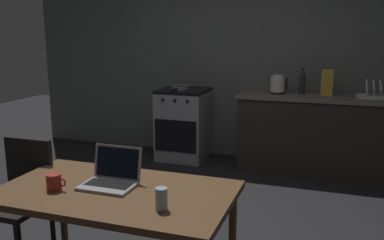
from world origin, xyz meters
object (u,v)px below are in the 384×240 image
stove_oven (184,124)px  dish_rack (373,94)px  coffee_mug (54,182)px  chair (21,194)px  frying_pan (179,87)px  cereal_box (327,83)px  electric_kettle (278,85)px  drinking_glass (161,199)px  bottle_b (302,82)px  laptop (111,178)px  dining_table (116,200)px

stove_oven → dish_rack: (2.22, 0.00, 0.50)m
coffee_mug → chair: bearing=150.7°
frying_pan → cereal_box: 1.78m
stove_oven → electric_kettle: size_ratio=4.06×
chair → drinking_glass: size_ratio=7.33×
stove_oven → electric_kettle: 1.31m
drinking_glass → bottle_b: (0.46, 3.14, 0.28)m
chair → electric_kettle: electric_kettle is taller
stove_oven → laptop: (0.56, -2.83, 0.30)m
stove_oven → dining_table: stove_oven is taller
stove_oven → cereal_box: size_ratio=3.05×
frying_pan → coffee_mug: size_ratio=3.18×
frying_pan → dining_table: bearing=-76.9°
laptop → frying_pan: size_ratio=0.79×
dining_table → drinking_glass: bearing=-24.6°
chair → cereal_box: cereal_box is taller
laptop → bottle_b: bearing=58.6°
electric_kettle → bottle_b: 0.29m
coffee_mug → bottle_b: bearing=69.2°
chair → dining_table: bearing=-9.5°
dining_table → bottle_b: size_ratio=4.66×
bottle_b → stove_oven: bearing=-176.7°
coffee_mug → drinking_glass: bearing=-4.3°
chair → dish_rack: (2.45, 2.72, 0.45)m
electric_kettle → cereal_box: 0.55m
electric_kettle → bottle_b: bottle_b is taller
cereal_box → bottle_b: 0.29m
electric_kettle → drinking_glass: 3.07m
dining_table → bottle_b: bottle_b is taller
dining_table → bottle_b: (0.83, 2.97, 0.41)m
cereal_box → dish_rack: 0.50m
stove_oven → cereal_box: 1.83m
stove_oven → coffee_mug: size_ratio=7.14×
coffee_mug → bottle_b: 3.31m
chair → bottle_b: 3.31m
laptop → coffee_mug: (-0.28, -0.17, 0.00)m
bottle_b → dining_table: bearing=-105.7°
laptop → electric_kettle: size_ratio=1.43×
chair → coffee_mug: 0.64m
chair → laptop: bearing=-6.2°
stove_oven → frying_pan: (-0.05, -0.03, 0.48)m
electric_kettle → drinking_glass: (-0.19, -3.06, -0.24)m
coffee_mug → cereal_box: size_ratio=0.43×
dish_rack → frying_pan: bearing=-179.3°
laptop → bottle_b: bottle_b is taller
stove_oven → laptop: laptop is taller
dining_table → cereal_box: (1.11, 2.91, 0.41)m
bottle_b → frying_pan: bearing=-175.8°
drinking_glass → coffee_mug: bearing=175.7°
electric_kettle → dish_rack: size_ratio=0.66×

